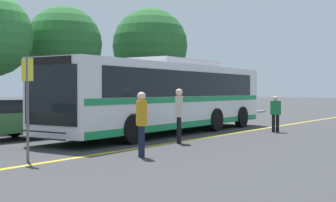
% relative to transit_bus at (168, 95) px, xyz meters
% --- Properties ---
extents(ground_plane, '(220.00, 220.00, 0.00)m').
position_rel_transit_bus_xyz_m(ground_plane, '(0.52, 0.37, -1.60)').
color(ground_plane, '#38383A').
extents(lane_strip_0, '(32.79, 0.20, 0.01)m').
position_rel_transit_bus_xyz_m(lane_strip_0, '(-0.01, -2.20, -1.60)').
color(lane_strip_0, gold).
rests_on(lane_strip_0, ground_plane).
extents(curb_strip, '(40.79, 0.36, 0.15)m').
position_rel_transit_bus_xyz_m(curb_strip, '(-0.01, 4.88, -1.53)').
color(curb_strip, '#99999E').
rests_on(curb_strip, ground_plane).
extents(transit_bus, '(13.19, 3.06, 3.07)m').
position_rel_transit_bus_xyz_m(transit_bus, '(0.00, 0.00, 0.00)').
color(transit_bus, silver).
rests_on(transit_bus, ground_plane).
extents(parked_car_2, '(4.17, 1.97, 1.38)m').
position_rel_transit_bus_xyz_m(parked_car_2, '(-0.54, 2.94, -0.91)').
color(parked_car_2, black).
rests_on(parked_car_2, ground_plane).
extents(parked_car_3, '(4.45, 2.06, 1.44)m').
position_rel_transit_bus_xyz_m(parked_car_3, '(5.08, 3.02, -0.89)').
color(parked_car_3, maroon).
rests_on(parked_car_3, ground_plane).
extents(pedestrian_0, '(0.44, 0.46, 1.73)m').
position_rel_transit_bus_xyz_m(pedestrian_0, '(-6.14, -3.54, -0.62)').
color(pedestrian_0, '#191E38').
rests_on(pedestrian_0, ground_plane).
extents(pedestrian_1, '(0.41, 0.47, 1.54)m').
position_rel_transit_bus_xyz_m(pedestrian_1, '(3.04, -3.43, -0.74)').
color(pedestrian_1, black).
rests_on(pedestrian_1, ground_plane).
extents(pedestrian_2, '(0.47, 0.40, 1.83)m').
position_rel_transit_bus_xyz_m(pedestrian_2, '(-2.85, -2.49, -0.55)').
color(pedestrian_2, black).
rests_on(pedestrian_2, ground_plane).
extents(bus_stop_sign, '(0.07, 0.40, 2.60)m').
position_rel_transit_bus_xyz_m(bus_stop_sign, '(-8.39, -1.76, 0.03)').
color(bus_stop_sign, '#59595E').
rests_on(bus_stop_sign, ground_plane).
extents(tree_0, '(4.02, 4.02, 6.25)m').
position_rel_transit_bus_xyz_m(tree_0, '(1.18, 7.65, 2.62)').
color(tree_0, '#513823').
rests_on(tree_0, ground_plane).
extents(tree_2, '(4.71, 4.71, 6.96)m').
position_rel_transit_bus_xyz_m(tree_2, '(7.56, 6.84, 3.00)').
color(tree_2, '#513823').
rests_on(tree_2, ground_plane).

